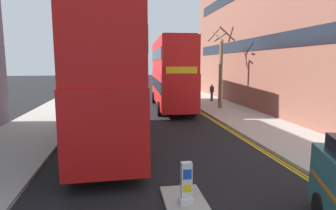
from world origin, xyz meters
TOP-DOWN VIEW (x-y plane):
  - sidewalk_right at (6.50, 16.00)m, footprint 4.00×80.00m
  - sidewalk_left at (-6.50, 16.00)m, footprint 4.00×80.00m
  - kerb_line_outer at (4.40, 14.00)m, footprint 0.10×56.00m
  - kerb_line_inner at (4.24, 14.00)m, footprint 0.10×56.00m
  - traffic_island at (0.00, 4.91)m, footprint 1.10×2.20m
  - keep_left_bollard at (0.00, 4.91)m, footprint 0.36×0.28m
  - double_decker_bus_away at (-2.21, 11.26)m, footprint 2.98×10.86m
  - double_decker_bus_oncoming at (2.41, 21.16)m, footprint 3.18×10.91m
  - pedestrian_far at (6.83, 24.02)m, footprint 0.34×0.22m
  - street_tree_near at (6.26, 20.09)m, footprint 2.01×2.04m
  - street_tree_mid at (7.15, 37.34)m, footprint 1.74×1.88m
  - townhouse_terrace_right at (13.50, 20.64)m, footprint 10.08×28.00m

SIDE VIEW (x-z plane):
  - kerb_line_outer at x=4.40m, z-range 0.00..0.01m
  - kerb_line_inner at x=4.24m, z-range 0.00..0.01m
  - traffic_island at x=0.00m, z-range 0.00..0.10m
  - sidewalk_right at x=6.50m, z-range 0.00..0.14m
  - sidewalk_left at x=-6.50m, z-range 0.00..0.14m
  - keep_left_bollard at x=0.00m, z-range 0.05..1.16m
  - pedestrian_far at x=6.83m, z-range 0.18..1.80m
  - street_tree_mid at x=7.15m, z-range -0.16..5.86m
  - double_decker_bus_away at x=-2.21m, z-range 0.21..5.85m
  - double_decker_bus_oncoming at x=2.41m, z-range 0.21..5.85m
  - street_tree_near at x=6.26m, z-range 0.22..6.62m
  - townhouse_terrace_right at x=13.50m, z-range 0.00..13.62m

